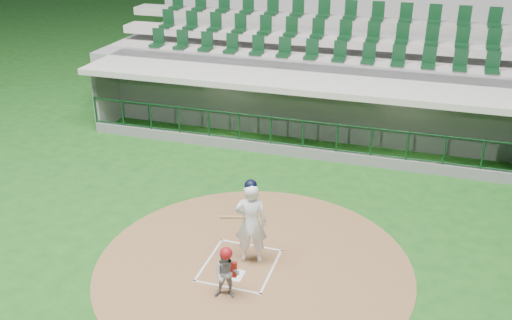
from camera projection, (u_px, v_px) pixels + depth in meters
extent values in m
plane|color=#164B15|center=(244.00, 258.00, 13.21)|extent=(120.00, 120.00, 0.00)
cylinder|color=brown|center=(254.00, 265.00, 12.95)|extent=(7.20, 7.20, 0.01)
cube|color=white|center=(234.00, 275.00, 12.59)|extent=(0.43, 0.43, 0.02)
cube|color=white|center=(209.00, 259.00, 13.14)|extent=(0.05, 1.80, 0.01)
cube|color=white|center=(271.00, 271.00, 12.74)|extent=(0.05, 1.80, 0.01)
cube|color=white|center=(251.00, 245.00, 13.68)|extent=(1.55, 0.05, 0.01)
cube|color=silver|center=(227.00, 287.00, 12.20)|extent=(1.55, 0.05, 0.01)
cube|color=gray|center=(312.00, 154.00, 19.94)|extent=(15.00, 3.00, 0.10)
cube|color=gray|center=(323.00, 102.00, 20.74)|extent=(15.00, 0.20, 2.70)
cube|color=#9E998C|center=(323.00, 96.00, 20.53)|extent=(13.50, 0.04, 0.90)
cube|color=gray|center=(118.00, 96.00, 21.39)|extent=(0.20, 3.00, 2.70)
cube|color=#ADA99C|center=(314.00, 77.00, 18.53)|extent=(15.40, 3.50, 0.20)
cube|color=slate|center=(303.00, 153.00, 18.30)|extent=(15.00, 0.15, 0.40)
cube|color=black|center=(304.00, 107.00, 17.64)|extent=(15.00, 0.01, 0.95)
cube|color=brown|center=(318.00, 136.00, 20.73)|extent=(12.75, 0.40, 0.45)
cube|color=white|center=(230.00, 71.00, 19.62)|extent=(1.30, 0.35, 0.04)
cube|color=white|center=(409.00, 87.00, 17.99)|extent=(1.30, 0.35, 0.04)
imported|color=#A3111B|center=(192.00, 109.00, 21.35)|extent=(1.29, 0.91, 1.82)
imported|color=#B5131D|center=(287.00, 120.00, 20.54)|extent=(1.03, 0.63, 1.64)
imported|color=#B11317|center=(385.00, 126.00, 19.63)|extent=(0.94, 0.62, 1.92)
imported|color=#AA1812|center=(437.00, 136.00, 18.92)|extent=(1.76, 0.85, 1.82)
cube|color=gray|center=(332.00, 81.00, 22.05)|extent=(17.00, 6.50, 2.50)
cube|color=#A29C92|center=(326.00, 62.00, 20.26)|extent=(16.60, 0.95, 0.30)
cube|color=#A69F96|center=(332.00, 41.00, 20.86)|extent=(16.60, 0.95, 0.30)
cube|color=gray|center=(337.00, 21.00, 21.45)|extent=(16.60, 0.95, 0.30)
cube|color=gray|center=(348.00, 29.00, 24.38)|extent=(17.00, 0.25, 5.05)
imported|color=white|center=(251.00, 223.00, 12.70)|extent=(0.81, 0.62, 1.99)
sphere|color=black|center=(251.00, 186.00, 12.31)|extent=(0.28, 0.28, 0.28)
cylinder|color=#A47C4B|center=(236.00, 217.00, 12.45)|extent=(0.58, 0.79, 0.39)
imported|color=gray|center=(227.00, 274.00, 11.69)|extent=(0.61, 0.52, 1.13)
sphere|color=maroon|center=(226.00, 253.00, 11.47)|extent=(0.26, 0.26, 0.26)
cube|color=#9F1811|center=(229.00, 268.00, 11.80)|extent=(0.32, 0.10, 0.35)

